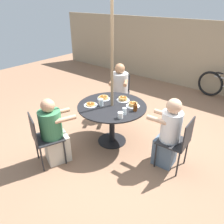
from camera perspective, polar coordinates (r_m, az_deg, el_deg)
The scene contains 19 objects.
ground_plane at distance 4.10m, azimuth -0.00°, elevation -7.52°, with size 12.00×12.00×0.00m, color #8C664C.
back_fence at distance 6.67m, azimuth 20.26°, elevation 13.70°, with size 10.00×0.06×1.86m, color tan.
patio_table at distance 3.79m, azimuth -0.00°, elevation -0.16°, with size 1.18×1.18×0.74m.
umbrella_pole at distance 3.54m, azimuth -0.00°, elevation 8.86°, with size 0.05×0.05×2.45m, color #846B4C.
patio_chair_north at distance 3.48m, azimuth -17.65°, elevation -6.06°, with size 0.54×0.54×0.87m.
diner_north at distance 3.51m, azimuth -14.96°, elevation -5.49°, with size 0.48×0.57×1.09m.
patio_chair_east at distance 3.38m, azimuth 17.02°, elevation -7.11°, with size 0.44×0.44×0.87m.
diner_east at distance 3.40m, azimuth 14.48°, elevation -5.86°, with size 0.49×0.33×1.14m.
patio_chair_south at distance 4.91m, azimuth 2.14°, elevation 5.48°, with size 0.57×0.57×0.87m.
diner_south at distance 4.75m, azimuth 1.90°, elevation 5.01°, with size 0.55×0.59×1.17m.
pancake_plate_a at distance 3.89m, azimuth 2.90°, elevation 3.40°, with size 0.23×0.23×0.08m.
pancake_plate_b at distance 3.70m, azimuth 5.45°, elevation 1.90°, with size 0.23×0.23×0.08m.
pancake_plate_c at distance 3.95m, azimuth -2.23°, elevation 3.70°, with size 0.23×0.23×0.06m.
pancake_plate_d at distance 3.73m, azimuth -5.58°, elevation 1.92°, with size 0.23×0.23×0.04m.
syrup_bottle at distance 3.54m, azimuth 6.10°, elevation 1.18°, with size 0.09×0.07×0.15m.
coffee_cup at distance 3.31m, azimuth 2.20°, elevation -0.84°, with size 0.08×0.08×0.10m.
drinking_glass_a at distance 3.41m, azimuth 3.26°, elevation 0.20°, with size 0.06×0.06×0.11m, color silver.
drinking_glass_b at distance 3.69m, azimuth -2.85°, elevation 2.52°, with size 0.07×0.07×0.12m, color silver.
bicycle at distance 6.28m, azimuth 27.27°, elevation 5.82°, with size 1.40×0.44×0.69m.
Camera 1 is at (2.11, -2.60, 2.37)m, focal length 35.00 mm.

